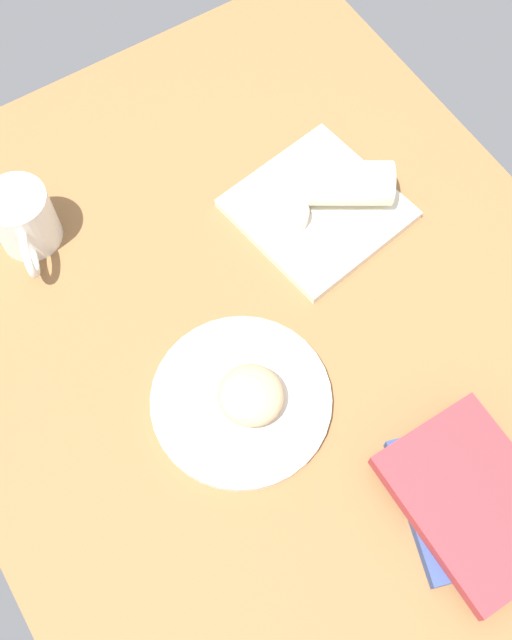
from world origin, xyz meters
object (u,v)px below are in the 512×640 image
Objects in this scene: round_plate at (241,400)px; coffee_mug at (24,220)px; scone_pastry at (251,395)px; breakfast_wrap at (343,183)px; sauce_cup at (290,215)px; book_stack at (469,501)px; square_plate at (318,209)px.

round_plate is 1.73× the size of coffee_mug.
scone_pastry is 0.61× the size of breakfast_wrap.
coffee_mug reaches higher than scone_pastry.
sauce_cup is 0.24× the size of book_stack.
scone_pastry is 28.37cm from sauce_cup.
coffee_mug is at bearing -161.84° from round_plate.
breakfast_wrap is (-18.84, 29.33, 4.14)cm from round_plate.
breakfast_wrap is at bearing 122.72° from round_plate.
round_plate is 31.83cm from square_plate.
sauce_cup is 0.40× the size of breakfast_wrap.
sauce_cup is 9.03cm from breakfast_wrap.
round_plate is 35.11cm from breakfast_wrap.
square_plate is 5.33cm from sauce_cup.
round_plate is at bearing -53.00° from square_plate.
sauce_cup is at bearing -62.03° from breakfast_wrap.
round_plate is 3.20cm from scone_pastry.
square_plate is 1.58× the size of coffee_mug.
coffee_mug is (-37.88, -12.42, 4.29)cm from round_plate.
coffee_mug is at bearing -155.86° from book_stack.
book_stack is at bearing 31.80° from round_plate.
sauce_cup is 37.78cm from coffee_mug.
round_plate is 1.10× the size of square_plate.
square_plate is at bearing -62.03° from breakfast_wrap.
sauce_cup is (-20.49, 19.61, -0.72)cm from scone_pastry.
book_stack is at bearing -5.13° from sauce_cup.
breakfast_wrap reaches higher than book_stack.
breakfast_wrap is at bearing 65.49° from coffee_mug.
book_stack is (45.61, -9.01, 1.70)cm from square_plate.
scone_pastry is 31.81cm from square_plate.
sauce_cup is 0.40× the size of coffee_mug.
breakfast_wrap is 0.62× the size of book_stack.
breakfast_wrap is 47.17cm from book_stack.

